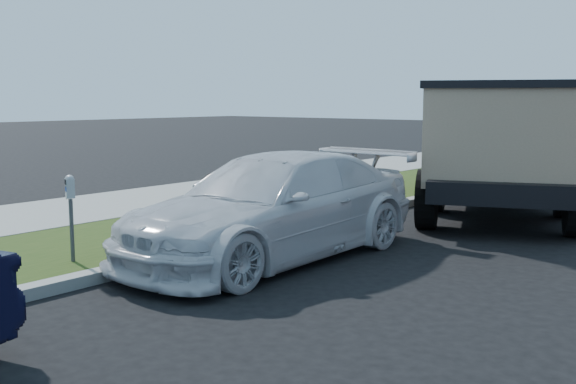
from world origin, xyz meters
The scene contains 5 objects.
ground centered at (0.00, 0.00, 0.00)m, with size 120.00×120.00×0.00m, color black.
streetside centered at (-5.57, 2.00, 0.07)m, with size 6.12×50.00×0.15m.
parking_meter centered at (-3.32, -1.22, 0.97)m, with size 0.19×0.16×1.19m.
white_wagon centered at (-1.74, 1.07, 0.75)m, with size 2.11×5.18×1.50m, color silver.
dump_truck centered at (-1.00, 7.51, 1.52)m, with size 4.95×7.33×2.71m.
Camera 1 is at (4.51, -6.20, 2.29)m, focal length 42.00 mm.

